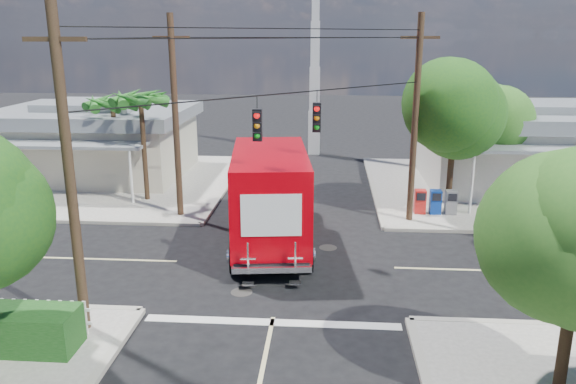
# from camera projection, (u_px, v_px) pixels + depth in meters

# --- Properties ---
(ground) EXTENTS (120.00, 120.00, 0.00)m
(ground) POSITION_uv_depth(u_px,v_px,m) (284.00, 265.00, 20.51)
(ground) COLOR black
(ground) RESTS_ON ground
(sidewalk_ne) EXTENTS (14.12, 14.12, 0.14)m
(sidewalk_ne) POSITION_uv_depth(u_px,v_px,m) (502.00, 190.00, 30.16)
(sidewalk_ne) COLOR gray
(sidewalk_ne) RESTS_ON ground
(sidewalk_nw) EXTENTS (14.12, 14.12, 0.14)m
(sidewalk_nw) POSITION_uv_depth(u_px,v_px,m) (108.00, 182.00, 31.71)
(sidewalk_nw) COLOR gray
(sidewalk_nw) RESTS_ON ground
(road_markings) EXTENTS (32.00, 32.00, 0.01)m
(road_markings) POSITION_uv_depth(u_px,v_px,m) (280.00, 281.00, 19.10)
(road_markings) COLOR beige
(road_markings) RESTS_ON ground
(building_ne) EXTENTS (11.80, 10.20, 4.50)m
(building_ne) POSITION_uv_depth(u_px,v_px,m) (531.00, 145.00, 30.48)
(building_ne) COLOR silver
(building_ne) RESTS_ON sidewalk_ne
(building_nw) EXTENTS (10.80, 10.20, 4.30)m
(building_nw) POSITION_uv_depth(u_px,v_px,m) (96.00, 139.00, 32.73)
(building_nw) COLOR beige
(building_nw) RESTS_ON sidewalk_nw
(radio_tower) EXTENTS (0.80, 0.80, 17.00)m
(radio_tower) POSITION_uv_depth(u_px,v_px,m) (315.00, 72.00, 38.16)
(radio_tower) COLOR silver
(radio_tower) RESTS_ON ground
(tree_ne_front) EXTENTS (4.21, 4.14, 6.66)m
(tree_ne_front) POSITION_uv_depth(u_px,v_px,m) (456.00, 112.00, 25.20)
(tree_ne_front) COLOR #422D1C
(tree_ne_front) RESTS_ON sidewalk_ne
(tree_ne_back) EXTENTS (3.77, 3.66, 5.82)m
(tree_ne_back) POSITION_uv_depth(u_px,v_px,m) (499.00, 118.00, 27.28)
(tree_ne_back) COLOR #422D1C
(tree_ne_back) RESTS_ON sidewalk_ne
(palm_nw_front) EXTENTS (3.01, 3.08, 5.59)m
(palm_nw_front) POSITION_uv_depth(u_px,v_px,m) (141.00, 101.00, 26.88)
(palm_nw_front) COLOR #422D1C
(palm_nw_front) RESTS_ON sidewalk_nw
(palm_nw_back) EXTENTS (3.01, 3.08, 5.19)m
(palm_nw_back) POSITION_uv_depth(u_px,v_px,m) (112.00, 105.00, 28.57)
(palm_nw_back) COLOR #422D1C
(palm_nw_back) RESTS_ON sidewalk_nw
(utility_poles) EXTENTS (12.00, 10.68, 9.00)m
(utility_poles) POSITION_uv_depth(u_px,v_px,m) (245.00, 130.00, 20.90)
(utility_poles) COLOR #473321
(utility_poles) RESTS_ON ground
(vending_boxes) EXTENTS (1.90, 0.50, 1.10)m
(vending_boxes) POSITION_uv_depth(u_px,v_px,m) (435.00, 202.00, 25.82)
(vending_boxes) COLOR red
(vending_boxes) RESTS_ON sidewalk_ne
(delivery_truck) EXTENTS (3.77, 9.19, 3.87)m
(delivery_truck) POSITION_uv_depth(u_px,v_px,m) (270.00, 195.00, 22.27)
(delivery_truck) COLOR black
(delivery_truck) RESTS_ON ground
(parked_car) EXTENTS (6.07, 3.64, 1.58)m
(parked_car) POSITION_uv_depth(u_px,v_px,m) (574.00, 234.00, 21.40)
(parked_car) COLOR silver
(parked_car) RESTS_ON ground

